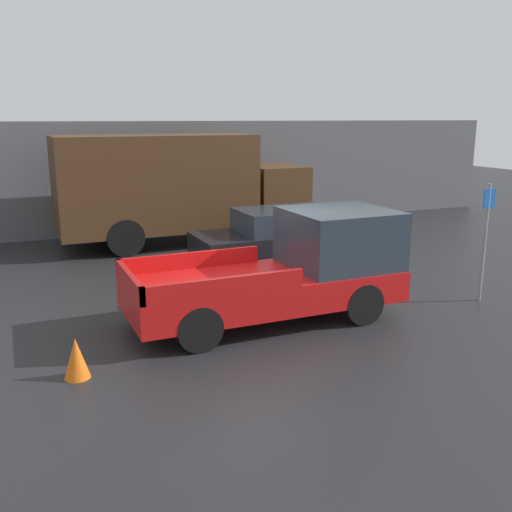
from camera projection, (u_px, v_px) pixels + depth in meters
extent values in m
plane|color=#232326|center=(258.00, 308.00, 11.60)|extent=(60.00, 60.00, 0.00)
cube|color=#56565B|center=(151.00, 177.00, 19.08)|extent=(28.00, 0.15, 3.66)
cube|color=red|center=(265.00, 288.00, 10.76)|extent=(5.16, 2.04, 0.57)
cube|color=#28333D|center=(339.00, 238.00, 11.19)|extent=(1.96, 1.92, 1.12)
cube|color=red|center=(190.00, 260.00, 11.07)|extent=(2.84, 0.10, 0.31)
cube|color=red|center=(225.00, 287.00, 9.34)|extent=(2.84, 0.10, 0.31)
cube|color=red|center=(129.00, 281.00, 9.67)|extent=(0.10, 2.04, 0.31)
cylinder|color=black|center=(315.00, 279.00, 12.25)|extent=(0.79, 0.26, 0.79)
cylinder|color=black|center=(363.00, 304.00, 10.64)|extent=(0.79, 0.26, 0.79)
cylinder|color=black|center=(170.00, 298.00, 11.00)|extent=(0.79, 0.26, 0.79)
cylinder|color=black|center=(199.00, 328.00, 9.40)|extent=(0.79, 0.26, 0.79)
cube|color=black|center=(281.00, 243.00, 14.75)|extent=(4.50, 1.83, 0.65)
cube|color=#28333D|center=(286.00, 220.00, 14.66)|extent=(2.48, 1.61, 0.57)
cylinder|color=black|center=(313.00, 243.00, 16.09)|extent=(0.67, 0.22, 0.67)
cylinder|color=black|center=(344.00, 255.00, 14.64)|extent=(0.67, 0.22, 0.67)
cylinder|color=black|center=(220.00, 252.00, 15.00)|extent=(0.67, 0.22, 0.67)
cylinder|color=black|center=(243.00, 266.00, 13.55)|extent=(0.67, 0.22, 0.67)
cube|color=#472D19|center=(273.00, 193.00, 18.54)|extent=(1.67, 2.27, 1.78)
cube|color=#472D19|center=(156.00, 183.00, 16.92)|extent=(5.75, 2.39, 2.79)
cylinder|color=black|center=(252.00, 215.00, 19.57)|extent=(1.05, 0.30, 1.05)
cylinder|color=black|center=(279.00, 225.00, 17.68)|extent=(1.05, 0.30, 1.05)
cylinder|color=black|center=(112.00, 225.00, 17.73)|extent=(1.05, 0.30, 1.05)
cylinder|color=black|center=(126.00, 238.00, 15.84)|extent=(1.05, 0.30, 1.05)
cylinder|color=gray|center=(484.00, 243.00, 11.81)|extent=(0.07, 0.07, 2.48)
cube|color=blue|center=(489.00, 198.00, 11.57)|extent=(0.30, 0.02, 0.40)
cube|color=gold|center=(296.00, 208.00, 21.19)|extent=(0.45, 0.40, 0.97)
cone|color=orange|center=(76.00, 358.00, 8.43)|extent=(0.38, 0.38, 0.63)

